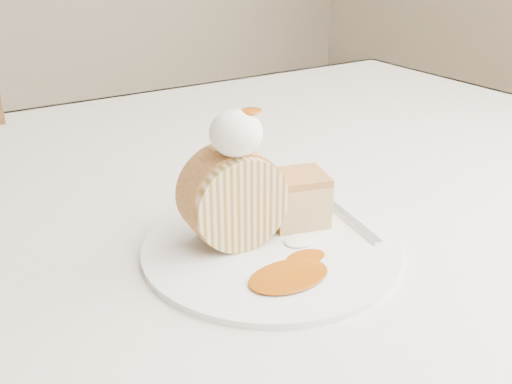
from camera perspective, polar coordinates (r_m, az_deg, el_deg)
table at (r=0.70m, az=-6.55°, el=-6.74°), size 1.40×0.90×0.75m
plate at (r=0.54m, az=1.48°, el=-5.47°), size 0.29×0.29×0.01m
roulade_slice at (r=0.52m, az=-2.28°, el=-0.59°), size 0.09×0.06×0.09m
cake_chunk at (r=0.56m, az=4.21°, el=-0.95°), size 0.06×0.06×0.04m
whipped_cream at (r=0.49m, az=-2.02°, el=5.91°), size 0.05×0.05×0.04m
caramel_drizzle at (r=0.48m, az=-0.63°, el=8.64°), size 0.02×0.02×0.01m
caramel_pool at (r=0.48m, az=3.28°, el=-8.38°), size 0.08×0.07×0.00m
fork at (r=0.58m, az=9.47°, el=-2.80°), size 0.04×0.14×0.00m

